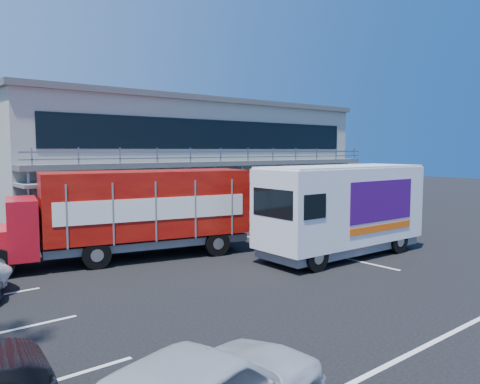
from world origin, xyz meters
TOP-DOWN VIEW (x-y plane):
  - ground at (0.00, 0.00)m, footprint 120.00×120.00m
  - building at (3.00, 14.94)m, footprint 22.40×12.00m
  - red_truck at (-4.70, 5.91)m, footprint 10.68×4.64m
  - white_van at (2.27, 0.90)m, footprint 7.65×2.82m

SIDE VIEW (x-z plane):
  - ground at x=0.00m, z-range 0.00..0.00m
  - red_truck at x=-4.70m, z-range 0.17..3.68m
  - white_van at x=2.27m, z-range 0.11..3.82m
  - building at x=3.00m, z-range 0.01..7.31m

